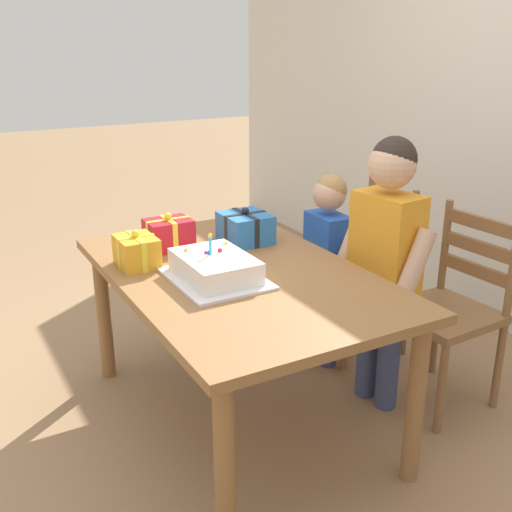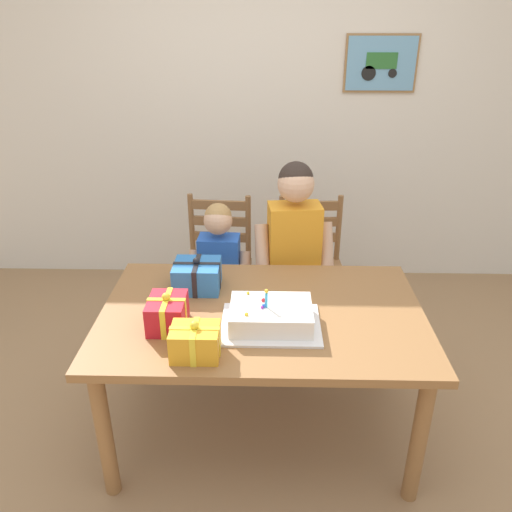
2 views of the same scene
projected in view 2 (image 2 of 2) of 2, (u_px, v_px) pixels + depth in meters
The scene contains 11 objects.
ground_plane at pixel (262, 428), 2.69m from camera, with size 20.00×20.00×0.00m, color #997551.
back_wall at pixel (266, 114), 3.78m from camera, with size 6.40×0.11×2.60m.
dining_table at pixel (262, 327), 2.41m from camera, with size 1.51×0.96×0.72m.
birthday_cake at pixel (271, 316), 2.24m from camera, with size 0.44×0.34×0.19m.
gift_box_red_large at pixel (195, 342), 2.04m from camera, with size 0.20×0.16×0.16m.
gift_box_beside_cake at pixel (167, 313), 2.23m from camera, with size 0.17×0.21×0.17m.
gift_box_corner_small at pixel (197, 276), 2.55m from camera, with size 0.23×0.21×0.17m.
chair_left at pixel (217, 268), 3.34m from camera, with size 0.45×0.45×0.92m.
chair_right at pixel (311, 269), 3.32m from camera, with size 0.44×0.44×0.92m.
child_older at pixel (294, 246), 2.93m from camera, with size 0.47×0.28×1.26m.
child_younger at pixel (220, 268), 3.01m from camera, with size 0.37×0.22×1.02m.
Camera 2 is at (0.02, -2.03, 1.99)m, focal length 35.64 mm.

